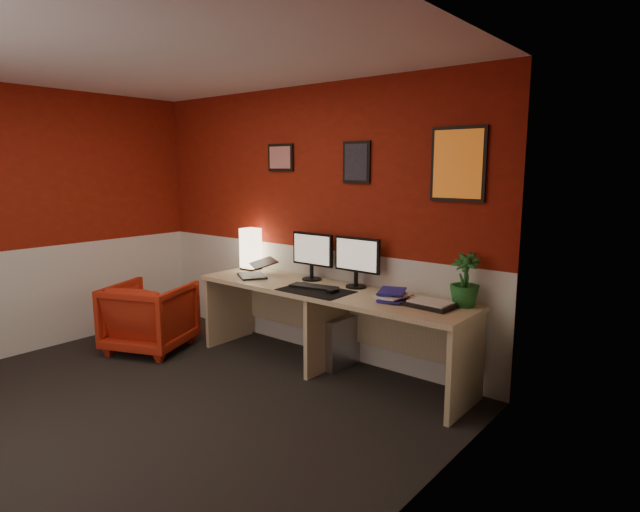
{
  "coord_description": "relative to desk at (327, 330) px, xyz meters",
  "views": [
    {
      "loc": [
        3.22,
        -2.03,
        1.76
      ],
      "look_at": [
        0.6,
        1.21,
        1.05
      ],
      "focal_mm": 29.43,
      "sensor_mm": 36.0,
      "label": 1
    }
  ],
  "objects": [
    {
      "name": "wall_right",
      "position": [
        1.48,
        -1.41,
        0.89
      ],
      "size": [
        0.01,
        3.5,
        2.5
      ],
      "primitive_type": "cube",
      "color": "maroon",
      "rests_on": "ground"
    },
    {
      "name": "wall_back",
      "position": [
        -0.52,
        0.34,
        0.89
      ],
      "size": [
        4.0,
        0.01,
        2.5
      ],
      "primitive_type": "cube",
      "color": "maroon",
      "rests_on": "ground"
    },
    {
      "name": "zen_tray",
      "position": [
        0.96,
        0.03,
        0.38
      ],
      "size": [
        0.37,
        0.27,
        0.03
      ],
      "primitive_type": "cube",
      "rotation": [
        0.0,
        0.0,
        -0.06
      ],
      "color": "black",
      "rests_on": "desk"
    },
    {
      "name": "art_left",
      "position": [
        -0.84,
        0.33,
        1.49
      ],
      "size": [
        0.32,
        0.02,
        0.26
      ],
      "primitive_type": "cube",
      "color": "red",
      "rests_on": "wall_back"
    },
    {
      "name": "armchair",
      "position": [
        -1.67,
        -0.66,
        -0.03
      ],
      "size": [
        0.93,
        0.94,
        0.66
      ],
      "primitive_type": "imported",
      "rotation": [
        0.0,
        0.0,
        3.54
      ],
      "color": "red",
      "rests_on": "ground"
    },
    {
      "name": "shoji_lamp",
      "position": [
        -1.14,
        0.19,
        0.56
      ],
      "size": [
        0.16,
        0.16,
        0.4
      ],
      "primitive_type": "cube",
      "color": "#FFE5B2",
      "rests_on": "desk"
    },
    {
      "name": "ground",
      "position": [
        -0.52,
        -1.41,
        -0.36
      ],
      "size": [
        4.0,
        3.5,
        0.01
      ],
      "primitive_type": "cube",
      "color": "black",
      "rests_on": "ground"
    },
    {
      "name": "potted_plant",
      "position": [
        1.15,
        0.2,
        0.57
      ],
      "size": [
        0.23,
        0.23,
        0.4
      ],
      "primitive_type": "imported",
      "rotation": [
        0.0,
        0.0,
        0.03
      ],
      "color": "#19591E",
      "rests_on": "desk"
    },
    {
      "name": "laptop",
      "position": [
        -0.87,
        -0.06,
        0.47
      ],
      "size": [
        0.4,
        0.37,
        0.22
      ],
      "primitive_type": "cube",
      "rotation": [
        0.0,
        0.0,
        -0.56
      ],
      "color": "black",
      "rests_on": "desk"
    },
    {
      "name": "monitor_left",
      "position": [
        -0.34,
        0.19,
        0.66
      ],
      "size": [
        0.45,
        0.06,
        0.58
      ],
      "primitive_type": "cube",
      "color": "black",
      "rests_on": "desk"
    },
    {
      "name": "keyboard",
      "position": [
        -0.1,
        -0.06,
        0.38
      ],
      "size": [
        0.44,
        0.22,
        0.02
      ],
      "primitive_type": "cube",
      "rotation": [
        0.0,
        0.0,
        0.19
      ],
      "color": "black",
      "rests_on": "desk_mat"
    },
    {
      "name": "desk_mat",
      "position": [
        -0.03,
        -0.13,
        0.37
      ],
      "size": [
        0.6,
        0.38,
        0.01
      ],
      "primitive_type": "cube",
      "color": "black",
      "rests_on": "desk"
    },
    {
      "name": "art_center",
      "position": [
        0.06,
        0.33,
        1.44
      ],
      "size": [
        0.28,
        0.02,
        0.36
      ],
      "primitive_type": "cube",
      "color": "black",
      "rests_on": "wall_back"
    },
    {
      "name": "book_top",
      "position": [
        0.53,
        -0.01,
        0.43
      ],
      "size": [
        0.29,
        0.33,
        0.03
      ],
      "primitive_type": "imported",
      "rotation": [
        0.0,
        0.0,
        0.38
      ],
      "color": "#272199",
      "rests_on": "book_middle"
    },
    {
      "name": "art_right",
      "position": [
        0.99,
        0.33,
        1.42
      ],
      "size": [
        0.44,
        0.02,
        0.56
      ],
      "primitive_type": "cube",
      "color": "orange",
      "rests_on": "wall_back"
    },
    {
      "name": "book_middle",
      "position": [
        0.56,
        0.01,
        0.4
      ],
      "size": [
        0.22,
        0.29,
        0.02
      ],
      "primitive_type": "imported",
      "rotation": [
        0.0,
        0.0,
        -0.1
      ],
      "color": "silver",
      "rests_on": "book_bottom"
    },
    {
      "name": "wainscot_left",
      "position": [
        -2.52,
        -1.41,
        0.14
      ],
      "size": [
        0.01,
        3.5,
        1.0
      ],
      "primitive_type": "cube",
      "color": "silver",
      "rests_on": "ground"
    },
    {
      "name": "wainscot_back",
      "position": [
        -0.52,
        0.34,
        0.14
      ],
      "size": [
        4.0,
        0.01,
        1.0
      ],
      "primitive_type": "cube",
      "color": "silver",
      "rests_on": "ground"
    },
    {
      "name": "wainscot_right",
      "position": [
        1.47,
        -1.41,
        0.14
      ],
      "size": [
        0.01,
        3.5,
        1.0
      ],
      "primitive_type": "cube",
      "color": "silver",
      "rests_on": "ground"
    },
    {
      "name": "mouse",
      "position": [
        0.14,
        -0.11,
        0.39
      ],
      "size": [
        0.07,
        0.1,
        0.03
      ],
      "primitive_type": "cube",
      "rotation": [
        0.0,
        0.0,
        -0.08
      ],
      "color": "black",
      "rests_on": "desk_mat"
    },
    {
      "name": "desk",
      "position": [
        0.0,
        0.0,
        0.0
      ],
      "size": [
        2.6,
        0.65,
        0.73
      ],
      "primitive_type": "cube",
      "color": "tan",
      "rests_on": "ground"
    },
    {
      "name": "ceiling",
      "position": [
        -0.52,
        -1.41,
        2.13
      ],
      "size": [
        4.0,
        3.5,
        0.01
      ],
      "primitive_type": "cube",
      "color": "white",
      "rests_on": "ground"
    },
    {
      "name": "monitor_right",
      "position": [
        0.16,
        0.2,
        0.66
      ],
      "size": [
        0.45,
        0.06,
        0.58
      ],
      "primitive_type": "cube",
      "color": "black",
      "rests_on": "desk"
    },
    {
      "name": "pc_tower",
      "position": [
        0.01,
        0.17,
        -0.14
      ],
      "size": [
        0.21,
        0.46,
        0.45
      ],
      "primitive_type": "cube",
      "rotation": [
        0.0,
        0.0,
        -0.03
      ],
      "color": "#99999E",
      "rests_on": "ground"
    },
    {
      "name": "book_bottom",
      "position": [
        0.56,
        -0.02,
        0.38
      ],
      "size": [
        0.25,
        0.3,
        0.02
      ],
      "primitive_type": "imported",
      "rotation": [
        0.0,
        0.0,
        0.21
      ],
      "color": "#272199",
      "rests_on": "desk"
    },
    {
      "name": "wall_left",
      "position": [
        -2.52,
        -1.41,
        0.89
      ],
      "size": [
        0.01,
        3.5,
        2.5
      ],
      "primitive_type": "cube",
      "color": "maroon",
      "rests_on": "ground"
    }
  ]
}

